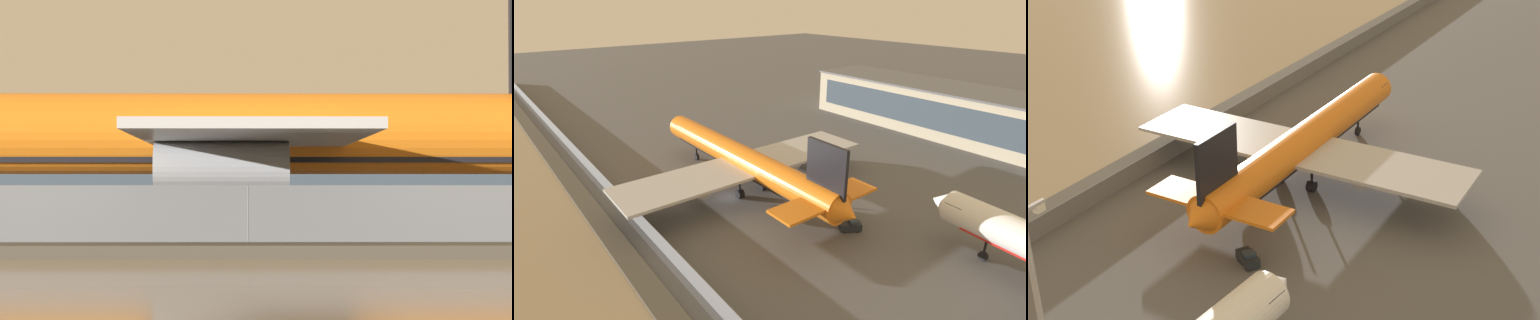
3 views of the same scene
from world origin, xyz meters
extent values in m
plane|color=#565659|center=(0.00, 0.00, 0.00)|extent=(500.00, 500.00, 0.00)
cube|color=#474238|center=(0.00, -20.50, 0.25)|extent=(320.00, 3.00, 0.50)
cube|color=slate|center=(0.00, -16.00, 1.38)|extent=(280.00, 0.08, 2.76)
cylinder|color=slate|center=(-98.00, -16.00, 1.38)|extent=(0.10, 0.10, 2.76)
cylinder|color=slate|center=(0.00, -16.00, 1.38)|extent=(0.10, 0.10, 2.76)
cylinder|color=orange|center=(-2.19, 4.18, 5.83)|extent=(48.74, 4.98, 4.76)
cone|color=orange|center=(-27.85, 4.30, 5.83)|extent=(3.11, 4.54, 4.52)
cone|color=orange|center=(23.48, 4.07, 5.83)|extent=(3.11, 4.30, 4.28)
cube|color=#232D3D|center=(-24.60, 4.28, 6.43)|extent=(2.64, 4.06, 1.43)
cube|color=black|center=(-2.19, 4.18, 4.52)|extent=(41.43, 3.99, 0.86)
cube|color=#B7BABF|center=(0.20, -7.52, 5.24)|extent=(10.82, 23.43, 0.48)
cube|color=#B7BABF|center=(0.30, 15.87, 5.24)|extent=(10.82, 23.43, 0.48)
cylinder|color=#B7BABF|center=(-1.25, -5.64, 3.69)|extent=(6.83, 2.65, 2.62)
cylinder|color=#B7BABF|center=(-1.17, 14.00, 3.69)|extent=(6.83, 2.65, 2.62)
cube|color=black|center=(19.25, 4.09, 10.59)|extent=(7.31, 0.60, 8.09)
cube|color=orange|center=(19.23, -0.20, 6.19)|extent=(4.91, 8.60, 0.38)
cube|color=orange|center=(19.27, 8.38, 6.19)|extent=(4.91, 8.60, 0.38)
cylinder|color=black|center=(-19.24, 4.26, 2.06)|extent=(0.33, 0.33, 2.78)
cylinder|color=black|center=(-19.24, 4.26, 0.67)|extent=(1.34, 0.53, 1.33)
cylinder|color=black|center=(1.21, 1.67, 2.06)|extent=(0.38, 0.38, 2.78)
cylinder|color=black|center=(1.21, 1.67, 0.67)|extent=(1.54, 1.08, 1.53)
cylinder|color=black|center=(1.24, 6.67, 2.06)|extent=(0.38, 0.38, 2.78)
cylinder|color=black|center=(1.24, 6.67, 0.67)|extent=(1.54, 1.08, 1.53)
cone|color=white|center=(29.30, 17.59, 5.58)|extent=(3.31, 4.56, 4.32)
cube|color=#232D3D|center=(32.12, 17.36, 6.15)|extent=(2.82, 4.06, 1.37)
cylinder|color=black|center=(36.43, 17.00, 1.97)|extent=(0.32, 0.32, 2.66)
cylinder|color=black|center=(36.43, 17.00, 0.64)|extent=(1.31, 0.61, 1.27)
cube|color=#1E2328|center=(20.51, 8.63, 0.75)|extent=(3.06, 3.56, 1.11)
cube|color=#283847|center=(20.73, 8.97, 1.55)|extent=(1.68, 1.63, 0.50)
cylinder|color=black|center=(20.47, 9.83, 0.35)|extent=(0.56, 0.71, 0.70)
cylinder|color=black|center=(21.62, 9.11, 0.35)|extent=(0.56, 0.71, 0.70)
cylinder|color=black|center=(19.41, 8.15, 0.35)|extent=(0.56, 0.71, 0.70)
cylinder|color=black|center=(20.56, 7.43, 0.35)|extent=(0.56, 0.71, 0.70)
cube|color=#BCB299|center=(4.59, 64.22, 5.75)|extent=(76.05, 17.51, 11.50)
cube|color=#3D4C5B|center=(4.59, 55.38, 6.33)|extent=(69.97, 0.16, 6.90)
cube|color=#5B5E63|center=(4.59, 64.22, 11.75)|extent=(76.65, 18.11, 0.50)
camera|label=1|loc=(-0.40, -66.93, 2.66)|focal=85.00mm
camera|label=2|loc=(53.82, -32.93, 32.64)|focal=28.00mm
camera|label=3|loc=(77.24, 45.48, 44.98)|focal=50.00mm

